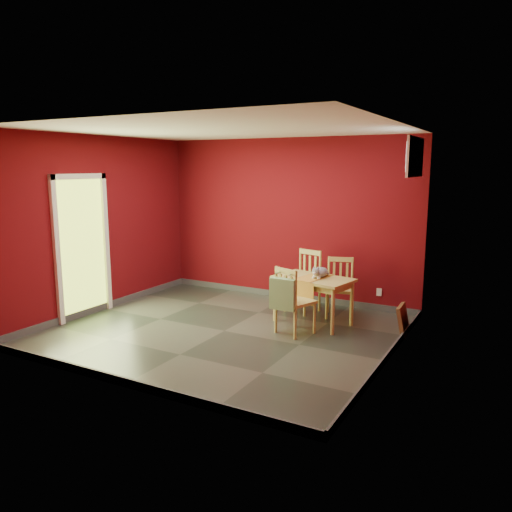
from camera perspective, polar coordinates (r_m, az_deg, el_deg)
The scene contains 13 objects.
ground at distance 6.96m, azimuth -3.63°, elevation -8.53°, with size 4.50×4.50×0.00m, color #2D342D.
room_shell at distance 6.94m, azimuth -3.63°, elevation -8.14°, with size 4.50×4.50×4.50m.
doorway at distance 7.82m, azimuth -19.29°, elevation 1.48°, with size 0.06×1.01×2.13m.
window at distance 6.69m, azimuth 17.69°, elevation 10.73°, with size 0.05×0.90×0.50m.
outlet_plate at distance 8.03m, azimuth 13.89°, elevation -4.03°, with size 0.08×0.01×0.12m, color silver.
dining_table at distance 7.17m, azimuth 6.56°, elevation -3.10°, with size 1.18×0.83×0.68m.
table_runner at distance 7.07m, azimuth 6.24°, elevation -3.00°, with size 0.42×0.69×0.32m.
chair_far_left at distance 7.80m, azimuth 5.53°, elevation -2.77°, with size 0.54×0.54×0.95m.
chair_far_right at distance 7.62m, azimuth 9.55°, elevation -3.47°, with size 0.51×0.51×0.88m.
chair_near at distance 6.72m, azimuth 4.26°, elevation -5.03°, with size 0.55×0.55×0.92m.
tote_bag at distance 6.52m, azimuth 3.10°, elevation -4.36°, with size 0.35×0.20×0.49m.
cat at distance 7.15m, azimuth 7.36°, elevation -1.65°, with size 0.21×0.40×0.20m, color slate, non-canonical shape.
picture_frame at distance 7.01m, azimuth 16.45°, elevation -7.05°, with size 0.15×0.42×0.41m.
Camera 1 is at (3.54, -5.56, 2.24)m, focal length 35.00 mm.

